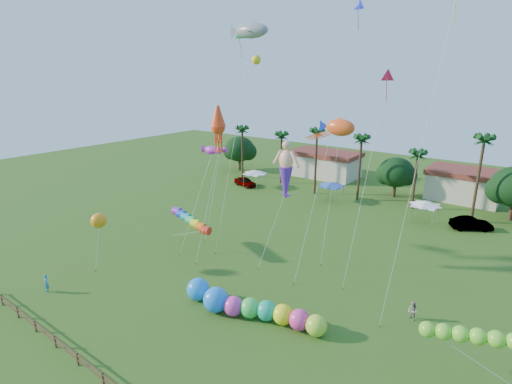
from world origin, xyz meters
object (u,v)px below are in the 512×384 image
Objects in this scene: car_b at (471,224)px; spectator_a at (46,283)px; blue_ball at (198,289)px; car_a at (245,182)px; caterpillar_inflatable at (258,310)px; spectator_b at (413,311)px.

spectator_a is at bearing 112.75° from car_b.
car_b is 2.84× the size of spectator_a.
spectator_a is 0.87× the size of blue_ball.
car_a is 0.44× the size of caterpillar_inflatable.
caterpillar_inflatable is (-9.81, -7.43, 0.07)m from spectator_b.
car_b reaches higher than car_a.
spectator_a is 31.68m from spectator_b.
caterpillar_inflatable is at bearing -112.33° from spectator_b.
caterpillar_inflatable reaches higher than car_a.
blue_ball is (-5.97, -0.77, 0.11)m from caterpillar_inflatable.
caterpillar_inflatable is (17.76, 8.18, 0.02)m from spectator_a.
blue_ball reaches higher than car_a.
car_a is 2.26× the size of blue_ball.
spectator_b reaches higher than car_a.
car_b is 48.32m from spectator_a.
caterpillar_inflatable is at bearing 29.84° from spectator_a.
car_b is at bearing 63.88° from blue_ball.
car_b is 35.92m from blue_ball.
car_a is 38.95m from spectator_a.
spectator_b is at bearing 21.06° from caterpillar_inflatable.
spectator_b is 12.30m from caterpillar_inflatable.
caterpillar_inflatable is (25.44, -30.00, 0.12)m from car_a.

